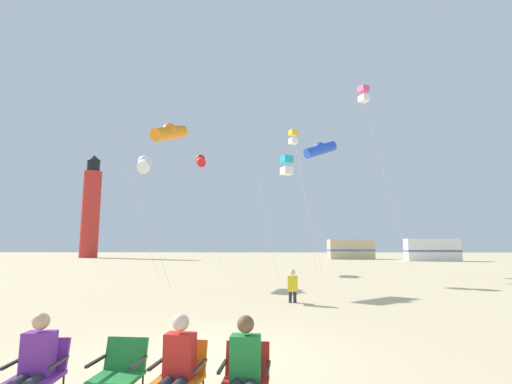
% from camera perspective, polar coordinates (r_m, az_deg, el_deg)
% --- Properties ---
extents(ground, '(200.00, 200.00, 0.00)m').
position_cam_1_polar(ground, '(7.18, -8.08, -23.87)').
color(ground, beige).
extents(camp_chair_purple, '(0.59, 0.60, 0.82)m').
position_cam_1_polar(camp_chair_purple, '(5.60, -29.93, -22.21)').
color(camp_chair_purple, '#722D99').
rests_on(camp_chair_purple, ground).
extents(spectator_purple_chair, '(0.36, 0.52, 1.16)m').
position_cam_1_polar(spectator_purple_chair, '(5.45, -30.56, -21.35)').
color(spectator_purple_chair, '#722D99').
rests_on(spectator_purple_chair, ground).
extents(camp_chair_green, '(0.58, 0.60, 0.82)m').
position_cam_1_polar(camp_chair_green, '(5.26, -19.82, -23.78)').
color(camp_chair_green, '#238438').
rests_on(camp_chair_green, ground).
extents(camp_chair_orange, '(0.61, 0.62, 0.82)m').
position_cam_1_polar(camp_chair_orange, '(4.97, -11.28, -25.06)').
color(camp_chair_orange, orange).
rests_on(camp_chair_orange, ground).
extents(spectator_orange_chair, '(0.37, 0.53, 1.16)m').
position_cam_1_polar(spectator_orange_chair, '(4.81, -11.86, -24.21)').
color(spectator_orange_chair, red).
rests_on(spectator_orange_chair, ground).
extents(camp_chair_red, '(0.58, 0.60, 0.82)m').
position_cam_1_polar(camp_chair_red, '(4.80, -1.52, -25.82)').
color(camp_chair_red, red).
rests_on(camp_chair_red, ground).
extents(spectator_red_chair, '(0.35, 0.52, 1.16)m').
position_cam_1_polar(spectator_red_chair, '(4.64, -1.75, -25.00)').
color(spectator_red_chair, '#238438').
rests_on(spectator_red_chair, ground).
extents(kite_flyer_standing, '(0.35, 0.51, 1.16)m').
position_cam_1_polar(kite_flyer_standing, '(13.27, 5.56, -13.88)').
color(kite_flyer_standing, yellow).
rests_on(kite_flyer_standing, ground).
extents(kite_tube_scarlet, '(3.43, 3.50, 9.64)m').
position_cam_1_polar(kite_tube_scarlet, '(31.61, -8.43, 4.75)').
color(kite_tube_scarlet, silver).
rests_on(kite_tube_scarlet, ground).
extents(kite_tube_white, '(2.04, 2.61, 7.28)m').
position_cam_1_polar(kite_tube_white, '(22.46, -16.51, 4.11)').
color(kite_tube_white, silver).
rests_on(kite_tube_white, ground).
extents(kite_box_rainbow, '(3.47, 2.80, 13.26)m').
position_cam_1_polar(kite_box_rainbow, '(28.79, 16.00, 14.03)').
color(kite_box_rainbow, silver).
rests_on(kite_box_rainbow, ground).
extents(kite_box_cyan, '(2.34, 2.48, 7.29)m').
position_cam_1_polar(kite_box_cyan, '(22.64, 4.66, 4.05)').
color(kite_box_cyan, silver).
rests_on(kite_box_cyan, ground).
extents(kite_tube_orange, '(3.42, 3.71, 8.64)m').
position_cam_1_polar(kite_tube_orange, '(20.80, -12.98, 8.82)').
color(kite_tube_orange, silver).
rests_on(kite_tube_orange, ground).
extents(kite_box_gold, '(2.46, 2.46, 11.37)m').
position_cam_1_polar(kite_box_gold, '(31.36, 5.67, 8.27)').
color(kite_box_gold, silver).
rests_on(kite_box_gold, ground).
extents(kite_tube_blue, '(2.87, 2.45, 9.33)m').
position_cam_1_polar(kite_tube_blue, '(26.81, 9.69, 6.42)').
color(kite_tube_blue, silver).
rests_on(kite_tube_blue, ground).
extents(lighthouse_distant, '(2.80, 2.80, 16.80)m').
position_cam_1_polar(lighthouse_distant, '(66.84, -23.73, -2.36)').
color(lighthouse_distant, red).
rests_on(lighthouse_distant, ground).
extents(rv_van_tan, '(6.58, 2.76, 2.80)m').
position_cam_1_polar(rv_van_tan, '(56.62, 14.15, -8.42)').
color(rv_van_tan, '#C6B28C').
rests_on(rv_van_tan, ground).
extents(rv_van_white, '(6.61, 2.86, 2.80)m').
position_cam_1_polar(rv_van_white, '(53.47, 25.09, -7.94)').
color(rv_van_white, white).
rests_on(rv_van_white, ground).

